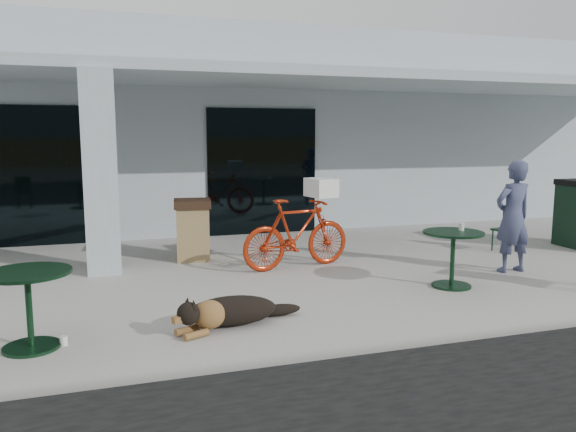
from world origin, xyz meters
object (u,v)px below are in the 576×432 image
object	(u,v)px
cafe_table_near	(29,310)
cafe_chair_far_b	(505,229)
cafe_table_far	(452,259)
trash_receptacle	(193,230)
dog	(232,309)
person	(513,217)
bicycle	(297,233)

from	to	relation	value
cafe_table_near	cafe_chair_far_b	distance (m)	8.16
cafe_table_far	trash_receptacle	distance (m)	4.34
cafe_table_far	trash_receptacle	size ratio (longest dim) A/B	0.81
dog	person	distance (m)	4.91
person	trash_receptacle	world-z (taller)	person
person	trash_receptacle	xyz separation A→B (m)	(-4.63, 2.40, -0.35)
bicycle	person	bearing A→B (deg)	-122.09
bicycle	dog	distance (m)	2.93
bicycle	trash_receptacle	world-z (taller)	bicycle
person	trash_receptacle	size ratio (longest dim) A/B	1.67
cafe_chair_far_b	trash_receptacle	bearing A→B (deg)	-114.46
cafe_table_near	trash_receptacle	size ratio (longest dim) A/B	0.82
dog	cafe_table_far	world-z (taller)	cafe_table_far
cafe_table_near	person	world-z (taller)	person
cafe_table_far	cafe_chair_far_b	distance (m)	2.98
cafe_chair_far_b	person	world-z (taller)	person
dog	person	xyz separation A→B (m)	(4.72, 1.16, 0.68)
cafe_table_far	cafe_chair_far_b	xyz separation A→B (m)	(2.36, 1.82, 0.02)
cafe_table_near	cafe_table_far	distance (m)	5.44
cafe_table_near	cafe_table_far	world-z (taller)	cafe_table_near
cafe_chair_far_b	trash_receptacle	world-z (taller)	trash_receptacle
bicycle	cafe_table_far	xyz separation A→B (m)	(1.73, -1.75, -0.17)
cafe_chair_far_b	bicycle	bearing A→B (deg)	-102.69
dog	cafe_chair_far_b	bearing A→B (deg)	0.89
dog	person	world-z (taller)	person
person	trash_receptacle	distance (m)	5.23
cafe_table_near	trash_receptacle	distance (m)	4.20
cafe_table_near	trash_receptacle	world-z (taller)	trash_receptacle
cafe_table_near	cafe_chair_far_b	size ratio (longest dim) A/B	1.03
cafe_table_far	person	world-z (taller)	person
cafe_chair_far_b	trash_receptacle	size ratio (longest dim) A/B	0.80
bicycle	dog	world-z (taller)	bicycle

